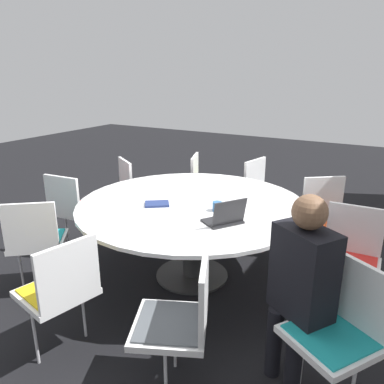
# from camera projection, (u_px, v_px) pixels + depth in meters

# --- Properties ---
(ground_plane) EXTENTS (16.00, 16.00, 0.00)m
(ground_plane) POSITION_uv_depth(u_px,v_px,m) (192.00, 275.00, 3.58)
(ground_plane) COLOR black
(conference_table) EXTENTS (2.05, 2.05, 0.74)m
(conference_table) POSITION_uv_depth(u_px,v_px,m) (192.00, 214.00, 3.39)
(conference_table) COLOR #333333
(conference_table) RESTS_ON ground_plane
(chair_0) EXTENTS (0.59, 0.60, 0.88)m
(chair_0) POSITION_uv_depth(u_px,v_px,m) (340.00, 325.00, 2.06)
(chair_0) COLOR white
(chair_0) RESTS_ON ground_plane
(chair_1) EXTENTS (0.43, 0.45, 0.88)m
(chair_1) POSITION_uv_depth(u_px,v_px,m) (350.00, 253.00, 2.87)
(chair_1) COLOR white
(chair_1) RESTS_ON ground_plane
(chair_2) EXTENTS (0.60, 0.60, 0.88)m
(chair_2) POSITION_uv_depth(u_px,v_px,m) (328.00, 215.00, 3.65)
(chair_2) COLOR white
(chair_2) RESTS_ON ground_plane
(chair_3) EXTENTS (0.52, 0.50, 0.88)m
(chair_3) POSITION_uv_depth(u_px,v_px,m) (263.00, 190.00, 4.42)
(chair_3) COLOR white
(chair_3) RESTS_ON ground_plane
(chair_4) EXTENTS (0.56, 0.54, 0.88)m
(chair_4) POSITION_uv_depth(u_px,v_px,m) (205.00, 183.00, 4.69)
(chair_4) COLOR white
(chair_4) RESTS_ON ground_plane
(chair_5) EXTENTS (0.59, 0.60, 0.88)m
(chair_5) POSITION_uv_depth(u_px,v_px,m) (136.00, 187.00, 4.53)
(chair_5) COLOR white
(chair_5) RESTS_ON ground_plane
(chair_6) EXTENTS (0.45, 0.47, 0.88)m
(chair_6) POSITION_uv_depth(u_px,v_px,m) (72.00, 205.00, 3.90)
(chair_6) COLOR white
(chair_6) RESTS_ON ground_plane
(chair_7) EXTENTS (0.60, 0.61, 0.88)m
(chair_7) POSITION_uv_depth(u_px,v_px,m) (36.00, 237.00, 3.16)
(chair_7) COLOR white
(chair_7) RESTS_ON ground_plane
(chair_8) EXTENTS (0.52, 0.51, 0.88)m
(chair_8) POSITION_uv_depth(u_px,v_px,m) (61.00, 286.00, 2.43)
(chair_8) COLOR white
(chair_8) RESTS_ON ground_plane
(chair_9) EXTENTS (0.57, 0.56, 0.88)m
(chair_9) POSITION_uv_depth(u_px,v_px,m) (181.00, 315.00, 2.14)
(chair_9) COLOR white
(chair_9) RESTS_ON ground_plane
(person_0) EXTENTS (0.38, 0.42, 1.23)m
(person_0) POSITION_uv_depth(u_px,v_px,m) (301.00, 278.00, 2.17)
(person_0) COLOR black
(person_0) RESTS_ON ground_plane
(laptop) EXTENTS (0.36, 0.34, 0.21)m
(laptop) POSITION_uv_depth(u_px,v_px,m) (225.00, 217.00, 2.87)
(laptop) COLOR #232326
(laptop) RESTS_ON conference_table
(spiral_notebook) EXTENTS (0.25, 0.26, 0.02)m
(spiral_notebook) POSITION_uv_depth(u_px,v_px,m) (157.00, 204.00, 3.29)
(spiral_notebook) COLOR navy
(spiral_notebook) RESTS_ON conference_table
(coffee_cup) EXTENTS (0.08, 0.08, 0.08)m
(coffee_cup) POSITION_uv_depth(u_px,v_px,m) (217.00, 206.00, 3.15)
(coffee_cup) COLOR #33669E
(coffee_cup) RESTS_ON conference_table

